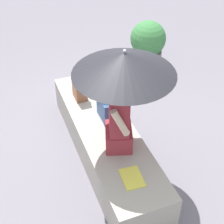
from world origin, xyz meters
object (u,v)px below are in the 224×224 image
(parasol, at_px, (124,63))
(handbag_black, at_px, (80,88))
(person_seated, at_px, (119,117))
(planter_near, at_px, (148,46))
(magazine, at_px, (132,178))
(tote_bag_canvas, at_px, (108,108))

(parasol, relative_size, handbag_black, 3.68)
(person_seated, height_order, handbag_black, person_seated)
(person_seated, distance_m, handbag_black, 1.01)
(handbag_black, relative_size, planter_near, 0.36)
(magazine, bearing_deg, parasol, -6.71)
(magazine, bearing_deg, handbag_black, 7.87)
(handbag_black, height_order, planter_near, planter_near)
(parasol, distance_m, tote_bag_canvas, 1.00)
(tote_bag_canvas, relative_size, magazine, 1.04)
(parasol, height_order, handbag_black, parasol)
(person_seated, relative_size, magazine, 3.21)
(planter_near, bearing_deg, tote_bag_canvas, 139.57)
(person_seated, distance_m, planter_near, 2.30)
(parasol, relative_size, magazine, 4.15)
(parasol, bearing_deg, tote_bag_canvas, -1.04)
(handbag_black, xyz_separation_m, tote_bag_canvas, (-0.49, -0.19, -0.01))
(person_seated, distance_m, tote_bag_canvas, 0.54)
(parasol, bearing_deg, handbag_black, 10.81)
(parasol, xyz_separation_m, planter_near, (1.90, -1.21, -1.00))
(person_seated, relative_size, handbag_black, 2.85)
(person_seated, bearing_deg, handbag_black, 8.29)
(handbag_black, relative_size, magazine, 1.13)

